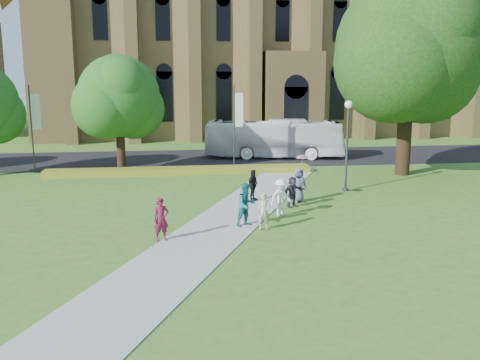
{
  "coord_description": "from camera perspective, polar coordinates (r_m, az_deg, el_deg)",
  "views": [
    {
      "loc": [
        -2.65,
        -22.99,
        6.67
      ],
      "look_at": [
        0.74,
        2.51,
        1.6
      ],
      "focal_mm": 40.0,
      "sensor_mm": 36.0,
      "label": 1
    }
  ],
  "objects": [
    {
      "name": "banner_pole_0",
      "position": [
        38.62,
        -0.47,
        6.28
      ],
      "size": [
        0.7,
        0.1,
        6.0
      ],
      "color": "#38383D",
      "rests_on": "ground"
    },
    {
      "name": "road",
      "position": [
        43.58,
        -4.01,
        2.34
      ],
      "size": [
        160.0,
        10.0,
        0.02
      ],
      "primitive_type": "cube",
      "color": "black",
      "rests_on": "ground"
    },
    {
      "name": "cathedral",
      "position": [
        64.29,
        3.98,
        16.77
      ],
      "size": [
        52.6,
        18.25,
        28.0
      ],
      "color": "olive",
      "rests_on": "ground"
    },
    {
      "name": "pedestrian_6",
      "position": [
        23.32,
        2.56,
        -3.36
      ],
      "size": [
        0.6,
        0.41,
        1.59
      ],
      "primitive_type": "imported",
      "rotation": [
        0.0,
        0.0,
        -0.05
      ],
      "color": "#AFA992",
      "rests_on": "footpath"
    },
    {
      "name": "flower_hedge",
      "position": [
        36.76,
        -6.45,
        0.99
      ],
      "size": [
        18.0,
        1.4,
        0.45
      ],
      "primitive_type": "cube",
      "color": "gold",
      "rests_on": "ground"
    },
    {
      "name": "large_tree",
      "position": [
        37.45,
        17.61,
        13.24
      ],
      "size": [
        9.6,
        9.6,
        13.2
      ],
      "color": "#332114",
      "rests_on": "ground"
    },
    {
      "name": "pedestrian_2",
      "position": [
        25.52,
        4.37,
        -1.87
      ],
      "size": [
        1.32,
        1.06,
        1.79
      ],
      "primitive_type": "imported",
      "rotation": [
        0.0,
        0.0,
        0.4
      ],
      "color": "white",
      "rests_on": "footpath"
    },
    {
      "name": "pedestrian_5",
      "position": [
        27.39,
        5.61,
        -1.24
      ],
      "size": [
        1.49,
        1.09,
        1.56
      ],
      "primitive_type": "imported",
      "rotation": [
        0.0,
        0.0,
        0.49
      ],
      "color": "#292931",
      "rests_on": "footpath"
    },
    {
      "name": "footpath",
      "position": [
        25.03,
        -1.24,
        -4.26
      ],
      "size": [
        15.58,
        28.54,
        0.04
      ],
      "primitive_type": "cube",
      "rotation": [
        0.0,
        0.0,
        -0.44
      ],
      "color": "#B2B2A8",
      "rests_on": "ground"
    },
    {
      "name": "ground",
      "position": [
        24.08,
        -0.97,
        -4.93
      ],
      "size": [
        160.0,
        160.0,
        0.0
      ],
      "primitive_type": "plane",
      "color": "#396E21",
      "rests_on": "ground"
    },
    {
      "name": "pedestrian_3",
      "position": [
        28.55,
        1.38,
        -0.54
      ],
      "size": [
        0.91,
        1.04,
        1.69
      ],
      "primitive_type": "imported",
      "rotation": [
        0.0,
        0.0,
        0.94
      ],
      "color": "black",
      "rests_on": "footpath"
    },
    {
      "name": "streetlamp",
      "position": [
        31.37,
        11.39,
        4.76
      ],
      "size": [
        0.44,
        0.44,
        5.24
      ],
      "color": "#38383D",
      "rests_on": "ground"
    },
    {
      "name": "pedestrian_1",
      "position": [
        23.76,
        0.67,
        -2.65
      ],
      "size": [
        1.15,
        1.04,
        1.93
      ],
      "primitive_type": "imported",
      "rotation": [
        0.0,
        0.0,
        0.41
      ],
      "color": "#196C7D",
      "rests_on": "footpath"
    },
    {
      "name": "parasol",
      "position": [
        28.41,
        6.64,
        1.91
      ],
      "size": [
        0.84,
        0.84,
        0.6
      ],
      "primitive_type": "imported",
      "rotation": [
        0.0,
        0.0,
        -0.29
      ],
      "color": "#E5A1B3",
      "rests_on": "pedestrian_4"
    },
    {
      "name": "pedestrian_0",
      "position": [
        21.91,
        -8.41,
        -4.16
      ],
      "size": [
        0.75,
        0.62,
        1.78
      ],
      "primitive_type": "imported",
      "rotation": [
        0.0,
        0.0,
        0.33
      ],
      "color": "maroon",
      "rests_on": "footpath"
    },
    {
      "name": "street_tree_1",
      "position": [
        37.67,
        -12.83,
        8.68
      ],
      "size": [
        5.6,
        5.6,
        8.05
      ],
      "color": "#332114",
      "rests_on": "ground"
    },
    {
      "name": "tour_coach",
      "position": [
        43.59,
        3.64,
        4.43
      ],
      "size": [
        11.5,
        4.6,
        3.12
      ],
      "primitive_type": "imported",
      "rotation": [
        0.0,
        0.0,
        1.39
      ],
      "color": "white",
      "rests_on": "road"
    },
    {
      "name": "banner_pole_1",
      "position": [
        39.43,
        -21.21,
        5.63
      ],
      "size": [
        0.7,
        0.1,
        6.0
      ],
      "color": "#38383D",
      "rests_on": "ground"
    },
    {
      "name": "pedestrian_4",
      "position": [
        28.49,
        6.28,
        -0.52
      ],
      "size": [
        0.98,
        0.74,
        1.8
      ],
      "primitive_type": "imported",
      "rotation": [
        0.0,
        0.0,
        0.2
      ],
      "color": "slate",
      "rests_on": "footpath"
    }
  ]
}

